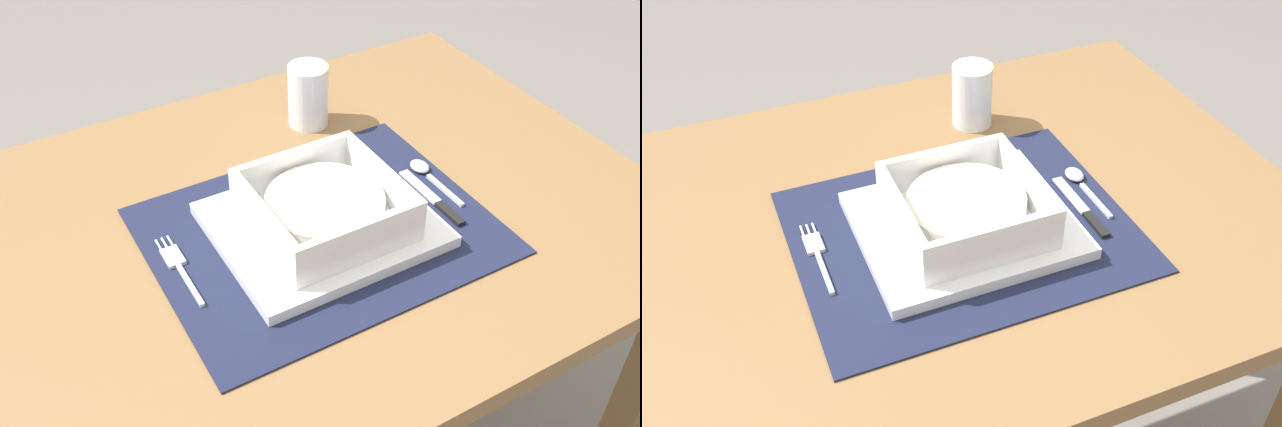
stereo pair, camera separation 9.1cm
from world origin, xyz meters
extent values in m
cube|color=brown|center=(0.00, 0.00, 0.74)|extent=(0.91, 0.70, 0.03)
cube|color=brown|center=(-0.41, 0.30, 0.36)|extent=(0.05, 0.05, 0.73)
cube|color=brown|center=(0.41, 0.30, 0.36)|extent=(0.05, 0.05, 0.73)
cube|color=#191E38|center=(-0.02, -0.04, 0.76)|extent=(0.42, 0.34, 0.00)
cube|color=white|center=(-0.01, -0.04, 0.77)|extent=(0.27, 0.23, 0.02)
cube|color=white|center=(-0.01, -0.05, 0.78)|extent=(0.18, 0.18, 0.01)
cube|color=white|center=(-0.10, -0.05, 0.81)|extent=(0.01, 0.18, 0.05)
cube|color=white|center=(0.07, -0.05, 0.81)|extent=(0.01, 0.18, 0.05)
cube|color=white|center=(-0.01, -0.13, 0.81)|extent=(0.16, 0.01, 0.05)
cube|color=white|center=(-0.01, 0.03, 0.81)|extent=(0.16, 0.01, 0.05)
cylinder|color=silver|center=(-0.01, -0.05, 0.80)|extent=(0.15, 0.15, 0.03)
cube|color=silver|center=(-0.20, -0.06, 0.76)|extent=(0.01, 0.08, 0.00)
cube|color=silver|center=(-0.20, 0.00, 0.76)|extent=(0.02, 0.04, 0.00)
cylinder|color=silver|center=(-0.21, 0.03, 0.76)|extent=(0.00, 0.02, 0.00)
cylinder|color=silver|center=(-0.20, 0.03, 0.76)|extent=(0.00, 0.02, 0.00)
cylinder|color=silver|center=(-0.19, 0.03, 0.76)|extent=(0.00, 0.02, 0.00)
cube|color=silver|center=(0.17, -0.06, 0.76)|extent=(0.01, 0.08, 0.00)
ellipsoid|color=silver|center=(0.17, 0.00, 0.77)|extent=(0.02, 0.03, 0.01)
cube|color=black|center=(0.15, -0.10, 0.76)|extent=(0.01, 0.05, 0.01)
cube|color=silver|center=(0.15, -0.04, 0.76)|extent=(0.01, 0.08, 0.00)
cylinder|color=white|center=(0.10, 0.19, 0.81)|extent=(0.06, 0.06, 0.10)
cylinder|color=gold|center=(0.10, 0.19, 0.79)|extent=(0.05, 0.05, 0.05)
camera|label=1|loc=(-0.36, -0.65, 1.37)|focal=40.62mm
camera|label=2|loc=(-0.28, -0.69, 1.37)|focal=40.62mm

